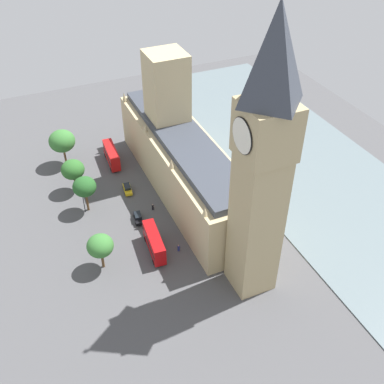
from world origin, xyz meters
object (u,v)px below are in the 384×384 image
at_px(parliament_building, 181,156).
at_px(car_black_opposite_hall, 138,217).
at_px(double_decker_bus_near_tower, 154,242).
at_px(plane_tree_under_trees, 62,141).
at_px(pedestrian_by_river_gate, 153,207).
at_px(plane_tree_kerbside, 84,187).
at_px(plane_tree_midblock, 100,246).
at_px(street_lamp_slot_10, 83,198).
at_px(car_yellow_cab_far_end, 127,189).
at_px(pedestrian_corner, 179,248).
at_px(plane_tree_leading, 73,170).
at_px(double_decker_bus_trailing, 112,155).
at_px(clock_tower, 263,163).

bearing_deg(parliament_building, car_black_opposite_hall, 29.93).
xyz_separation_m(double_decker_bus_near_tower, plane_tree_under_trees, (10.72, -41.09, 4.66)).
xyz_separation_m(pedestrian_by_river_gate, plane_tree_kerbside, (14.23, -6.21, 6.17)).
xyz_separation_m(parliament_building, car_black_opposite_hall, (14.56, 8.38, -8.29)).
bearing_deg(car_black_opposite_hall, plane_tree_midblock, 51.49).
bearing_deg(double_decker_bus_near_tower, street_lamp_slot_10, -55.11).
distance_m(car_yellow_cab_far_end, plane_tree_kerbside, 12.75).
bearing_deg(pedestrian_corner, street_lamp_slot_10, -165.86).
bearing_deg(pedestrian_by_river_gate, street_lamp_slot_10, -140.03).
bearing_deg(plane_tree_under_trees, pedestrian_by_river_gate, 118.44).
distance_m(pedestrian_corner, street_lamp_slot_10, 26.29).
relative_size(parliament_building, car_yellow_cab_far_end, 11.83).
bearing_deg(parliament_building, plane_tree_under_trees, -40.88).
bearing_deg(pedestrian_by_river_gate, plane_tree_under_trees, 179.06).
height_order(plane_tree_leading, plane_tree_midblock, plane_tree_leading).
distance_m(car_black_opposite_hall, pedestrian_by_river_gate, 5.06).
relative_size(double_decker_bus_trailing, pedestrian_corner, 6.38).
height_order(pedestrian_corner, plane_tree_under_trees, plane_tree_under_trees).
xyz_separation_m(parliament_building, plane_tree_under_trees, (25.14, -21.77, -1.88)).
bearing_deg(car_black_opposite_hall, pedestrian_by_river_gate, -145.78).
bearing_deg(double_decker_bus_trailing, pedestrian_corner, 98.97).
height_order(clock_tower, car_yellow_cab_far_end, clock_tower).
distance_m(parliament_building, plane_tree_kerbside, 24.38).
xyz_separation_m(double_decker_bus_near_tower, pedestrian_by_river_gate, (-4.37, -13.22, -1.87)).
xyz_separation_m(pedestrian_by_river_gate, plane_tree_under_trees, (15.09, -27.86, 6.52)).
bearing_deg(street_lamp_slot_10, plane_tree_under_trees, -90.06).
xyz_separation_m(double_decker_bus_near_tower, plane_tree_midblock, (11.37, -0.03, 3.40)).
relative_size(double_decker_bus_trailing, pedestrian_by_river_gate, 6.22).
bearing_deg(plane_tree_kerbside, plane_tree_under_trees, -87.72).
bearing_deg(street_lamp_slot_10, car_yellow_cab_far_end, -162.85).
distance_m(pedestrian_corner, plane_tree_leading, 34.44).
bearing_deg(double_decker_bus_near_tower, plane_tree_under_trees, -70.08).
relative_size(car_yellow_cab_far_end, plane_tree_midblock, 0.58).
height_order(pedestrian_by_river_gate, street_lamp_slot_10, street_lamp_slot_10).
bearing_deg(pedestrian_by_river_gate, plane_tree_midblock, -79.41).
xyz_separation_m(pedestrian_corner, plane_tree_leading, (15.55, -30.20, 5.65)).
xyz_separation_m(parliament_building, pedestrian_corner, (9.64, 21.33, -8.43)).
bearing_deg(plane_tree_leading, car_yellow_cab_far_end, 154.14).
bearing_deg(plane_tree_leading, clock_tower, 120.06).
height_order(car_black_opposite_hall, plane_tree_midblock, plane_tree_midblock).
height_order(car_black_opposite_hall, double_decker_bus_near_tower, double_decker_bus_near_tower).
bearing_deg(double_decker_bus_trailing, plane_tree_kerbside, 60.72).
distance_m(parliament_building, pedestrian_by_river_gate, 14.45).
height_order(parliament_building, double_decker_bus_trailing, parliament_building).
bearing_deg(parliament_building, plane_tree_midblock, 36.80).
bearing_deg(plane_tree_leading, street_lamp_slot_10, 90.13).
distance_m(plane_tree_leading, street_lamp_slot_10, 9.52).
height_order(car_yellow_cab_far_end, plane_tree_midblock, plane_tree_midblock).
bearing_deg(car_yellow_cab_far_end, pedestrian_corner, 106.42).
height_order(pedestrian_by_river_gate, plane_tree_midblock, plane_tree_midblock).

